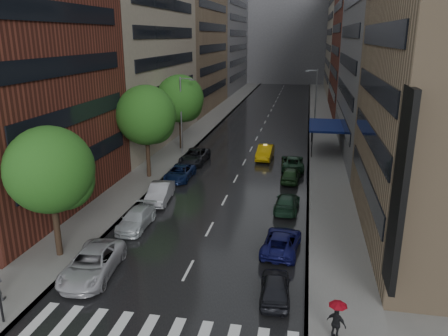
% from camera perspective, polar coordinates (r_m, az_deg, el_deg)
% --- Properties ---
extents(ground, '(220.00, 220.00, 0.00)m').
position_cam_1_polar(ground, '(24.09, -7.33, -17.83)').
color(ground, gray).
rests_on(ground, ground).
extents(road, '(14.00, 140.00, 0.01)m').
position_cam_1_polar(road, '(70.37, 5.22, 5.67)').
color(road, black).
rests_on(road, ground).
extents(sidewalk_left, '(4.00, 140.00, 0.15)m').
position_cam_1_polar(sidewalk_left, '(71.75, -1.98, 6.01)').
color(sidewalk_left, gray).
rests_on(sidewalk_left, ground).
extents(sidewalk_right, '(4.00, 140.00, 0.15)m').
position_cam_1_polar(sidewalk_right, '(70.10, 12.59, 5.35)').
color(sidewalk_right, gray).
rests_on(sidewalk_right, ground).
extents(crosswalk, '(13.15, 2.80, 0.01)m').
position_cam_1_polar(crosswalk, '(22.50, -8.46, -20.68)').
color(crosswalk, silver).
rests_on(crosswalk, ground).
extents(buildings_left, '(8.00, 108.00, 38.00)m').
position_cam_1_polar(buildings_left, '(80.47, -5.06, 18.53)').
color(buildings_left, maroon).
rests_on(buildings_left, ground).
extents(buildings_right, '(8.05, 109.10, 36.00)m').
position_cam_1_polar(buildings_right, '(75.91, 17.96, 17.19)').
color(buildings_right, '#937A5B').
rests_on(buildings_right, ground).
extents(building_far, '(40.00, 14.00, 32.00)m').
position_cam_1_polar(building_far, '(136.89, 8.39, 17.75)').
color(building_far, slate).
rests_on(building_far, ground).
extents(tree_near, '(5.36, 5.36, 8.55)m').
position_cam_1_polar(tree_near, '(28.53, -21.80, -0.23)').
color(tree_near, '#382619').
rests_on(tree_near, ground).
extents(tree_mid, '(5.78, 5.78, 9.22)m').
position_cam_1_polar(tree_mid, '(42.92, -10.15, 6.80)').
color(tree_mid, '#382619').
rests_on(tree_mid, ground).
extents(tree_far, '(5.78, 5.78, 9.21)m').
position_cam_1_polar(tree_far, '(53.84, -5.77, 8.99)').
color(tree_far, '#382619').
rests_on(tree_far, ground).
extents(taxi, '(1.84, 4.86, 1.58)m').
position_cam_1_polar(taxi, '(50.44, 5.38, 2.07)').
color(taxi, '#DAA60B').
rests_on(taxi, ground).
extents(parked_cars_left, '(3.13, 30.08, 1.57)m').
position_cam_1_polar(parked_cars_left, '(37.84, -8.34, -3.23)').
color(parked_cars_left, '#B0AFB5').
rests_on(parked_cars_left, ground).
extents(parked_cars_right, '(2.66, 29.14, 1.44)m').
position_cam_1_polar(parked_cars_right, '(36.76, 8.30, -3.94)').
color(parked_cars_right, black).
rests_on(parked_cars_right, ground).
extents(ped_red_umbrella, '(1.03, 0.85, 2.01)m').
position_cam_1_polar(ped_red_umbrella, '(21.74, 14.54, -18.30)').
color(ped_red_umbrella, black).
rests_on(ped_red_umbrella, sidewalk_right).
extents(street_lamp_left, '(1.74, 0.22, 9.00)m').
position_cam_1_polar(street_lamp_left, '(51.51, -5.53, 7.04)').
color(street_lamp_left, gray).
rests_on(street_lamp_left, sidewalk_left).
extents(street_lamp_right, '(1.74, 0.22, 9.00)m').
position_cam_1_polar(street_lamp_right, '(64.33, 11.82, 8.74)').
color(street_lamp_right, gray).
rests_on(street_lamp_right, sidewalk_right).
extents(awning, '(4.00, 8.00, 3.12)m').
position_cam_1_polar(awning, '(54.80, 13.15, 5.41)').
color(awning, navy).
rests_on(awning, sidewalk_right).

